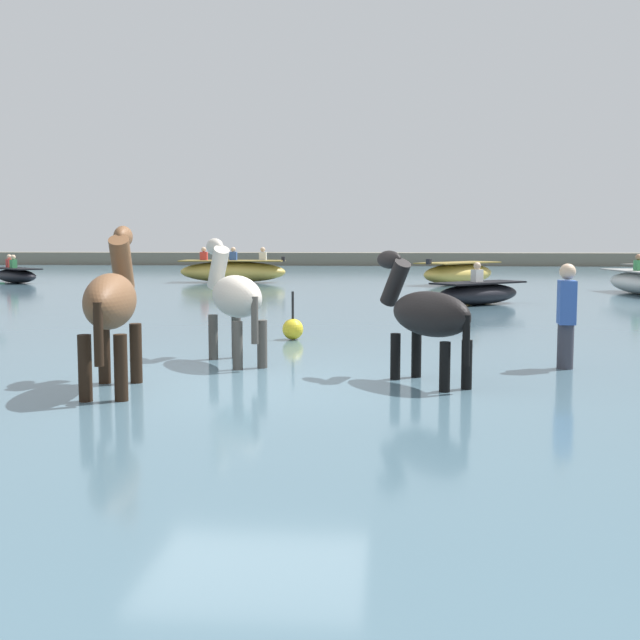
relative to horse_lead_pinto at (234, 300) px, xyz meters
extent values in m
plane|color=#84755B|center=(0.52, -1.53, -1.15)|extent=(120.00, 120.00, 0.00)
cube|color=#476675|center=(0.52, 8.47, -0.99)|extent=(90.00, 90.00, 0.32)
ellipsoid|color=beige|center=(0.04, -0.07, 0.05)|extent=(1.10, 1.41, 0.54)
cylinder|color=#45423C|center=(-0.34, 0.26, -0.69)|extent=(0.13, 0.13, 0.92)
cylinder|color=#45423C|center=(-0.06, 0.43, -0.69)|extent=(0.13, 0.13, 0.92)
cylinder|color=#45423C|center=(0.14, -0.56, -0.69)|extent=(0.13, 0.13, 0.92)
cylinder|color=#45423C|center=(0.42, -0.39, -0.69)|extent=(0.13, 0.13, 0.92)
cylinder|color=beige|center=(-0.33, 0.55, 0.39)|extent=(0.44, 0.54, 0.62)
ellipsoid|color=beige|center=(-0.40, 0.67, 0.68)|extent=(0.41, 0.50, 0.23)
cylinder|color=#45423C|center=(0.37, -0.62, -0.20)|extent=(0.09, 0.09, 0.58)
ellipsoid|color=black|center=(2.46, -1.36, -0.04)|extent=(1.09, 1.27, 0.50)
cylinder|color=black|center=(2.08, -1.09, -0.72)|extent=(0.12, 0.12, 0.85)
cylinder|color=black|center=(2.32, -0.91, -0.72)|extent=(0.12, 0.12, 0.85)
cylinder|color=black|center=(2.60, -1.80, -0.72)|extent=(0.12, 0.12, 0.85)
cylinder|color=black|center=(2.84, -1.63, -0.72)|extent=(0.12, 0.12, 0.85)
cylinder|color=black|center=(2.07, -0.82, 0.28)|extent=(0.43, 0.49, 0.58)
ellipsoid|color=black|center=(2.00, -0.72, 0.54)|extent=(0.40, 0.46, 0.22)
cylinder|color=black|center=(2.81, -1.84, -0.27)|extent=(0.08, 0.08, 0.54)
ellipsoid|color=brown|center=(-0.91, -2.09, 0.14)|extent=(0.73, 1.52, 0.58)
cylinder|color=black|center=(-1.17, -1.61, -0.65)|extent=(0.14, 0.14, 0.99)
cylinder|color=black|center=(-0.82, -1.56, -0.65)|extent=(0.14, 0.14, 0.99)
cylinder|color=black|center=(-1.00, -2.62, -0.65)|extent=(0.14, 0.14, 0.99)
cylinder|color=black|center=(-0.66, -2.57, -0.65)|extent=(0.14, 0.14, 0.99)
cylinder|color=brown|center=(-1.04, -1.33, 0.50)|extent=(0.31, 0.57, 0.67)
ellipsoid|color=brown|center=(-1.06, -1.19, 0.81)|extent=(0.29, 0.53, 0.25)
cylinder|color=black|center=(-0.80, -2.77, -0.13)|extent=(0.09, 0.09, 0.63)
ellipsoid|color=gold|center=(-3.75, 19.02, -0.44)|extent=(3.91, 1.43, 0.77)
cube|color=olive|center=(-3.75, 19.02, -0.03)|extent=(3.75, 1.37, 0.04)
cube|color=black|center=(-1.88, 19.01, 0.04)|extent=(0.12, 0.16, 0.18)
cube|color=red|center=(-4.85, 19.12, 0.14)|extent=(0.26, 0.18, 0.30)
sphere|color=beige|center=(-4.85, 19.12, 0.38)|extent=(0.18, 0.18, 0.18)
cube|color=#3356A8|center=(-3.75, 19.16, 0.14)|extent=(0.26, 0.18, 0.30)
sphere|color=beige|center=(-3.75, 19.16, 0.38)|extent=(0.18, 0.18, 0.18)
cube|color=white|center=(-2.66, 19.19, 0.14)|extent=(0.26, 0.18, 0.30)
sphere|color=beige|center=(-2.66, 19.19, 0.38)|extent=(0.18, 0.18, 0.18)
cube|color=#388E51|center=(9.17, 13.88, 0.00)|extent=(0.21, 0.28, 0.30)
sphere|color=#A37556|center=(9.17, 13.88, 0.24)|extent=(0.18, 0.18, 0.18)
ellipsoid|color=black|center=(4.16, 9.69, -0.57)|extent=(2.57, 2.42, 0.52)
cube|color=black|center=(4.16, 9.69, -0.29)|extent=(2.47, 2.33, 0.04)
cube|color=white|center=(4.12, 9.73, -0.12)|extent=(0.31, 0.31, 0.30)
sphere|color=beige|center=(4.12, 9.73, 0.12)|extent=(0.18, 0.18, 0.18)
ellipsoid|color=black|center=(-11.60, 18.12, -0.58)|extent=(2.73, 2.58, 0.50)
cube|color=black|center=(-11.60, 18.12, -0.31)|extent=(2.62, 2.48, 0.04)
cube|color=red|center=(-12.12, 18.74, -0.14)|extent=(0.31, 0.31, 0.30)
sphere|color=beige|center=(-12.12, 18.74, 0.10)|extent=(0.18, 0.18, 0.18)
cube|color=#388E51|center=(-11.64, 18.07, -0.14)|extent=(0.31, 0.31, 0.30)
sphere|color=beige|center=(-11.64, 18.07, 0.10)|extent=(0.18, 0.18, 0.18)
ellipsoid|color=gold|center=(4.39, 18.44, -0.46)|extent=(3.34, 3.63, 0.74)
cube|color=olive|center=(4.39, 18.44, -0.06)|extent=(3.20, 3.49, 0.04)
cube|color=black|center=(3.29, 17.11, 0.01)|extent=(0.20, 0.19, 0.18)
cylinder|color=#383842|center=(4.19, -0.12, -0.71)|extent=(0.20, 0.20, 0.88)
cube|color=#3356A8|center=(4.19, -0.12, 0.00)|extent=(0.22, 0.33, 0.54)
sphere|color=beige|center=(4.19, -0.12, 0.38)|extent=(0.20, 0.20, 0.20)
sphere|color=yellow|center=(0.46, 2.47, -0.66)|extent=(0.34, 0.34, 0.34)
cylinder|color=black|center=(0.46, 2.47, -0.27)|extent=(0.04, 0.04, 0.44)
cube|color=#706B5B|center=(0.52, 38.63, -0.61)|extent=(80.00, 2.40, 1.07)
camera|label=1|loc=(2.01, -10.36, 0.79)|focal=45.59mm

